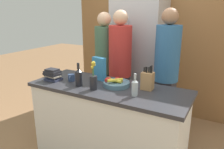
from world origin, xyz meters
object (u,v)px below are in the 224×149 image
Objects in this scene: flower_vase at (93,79)px; cereal_box at (99,69)px; person_in_red_tee at (166,69)px; person_at_sink at (105,62)px; book_stack at (53,75)px; person_in_blue at (120,65)px; fruit_bowl at (116,83)px; coffee_mug at (71,78)px; bottle_vinegar at (79,77)px; refrigerator at (138,58)px; bottle_oil at (135,87)px; knife_block at (148,81)px.

flower_vase reaches higher than cereal_box.
person_in_red_tee is (0.55, 0.88, -0.02)m from flower_vase.
person_in_red_tee is (0.93, 0.01, 0.02)m from person_at_sink.
person_in_blue is (0.53, 0.79, 0.01)m from book_stack.
person_at_sink reaches higher than fruit_bowl.
bottle_vinegar reaches higher than coffee_mug.
person_in_red_tee is at bearing 39.39° from cereal_box.
flower_vase is 0.18× the size of person_in_blue.
refrigerator reaches higher than bottle_oil.
bottle_vinegar is at bearing -104.19° from cereal_box.
bottle_oil is at bearing -44.56° from person_in_blue.
refrigerator is 1.48m from bottle_oil.
refrigerator reaches higher than knife_block.
knife_block is 0.16× the size of person_in_blue.
flower_vase reaches higher than book_stack.
bottle_oil is (0.46, 0.05, -0.02)m from flower_vase.
person_in_blue is at bearing 56.24° from book_stack.
person_at_sink is 0.30m from person_in_blue.
flower_vase is at bearing -87.12° from refrigerator.
person_in_blue is at bearing 85.62° from cereal_box.
person_in_blue is at bearing 126.13° from bottle_oil.
person_in_blue is (-0.56, 0.77, -0.01)m from bottle_oil.
flower_vase is 1.52× the size of book_stack.
fruit_bowl is 1.12× the size of bottle_vinegar.
person_in_blue is 0.65m from person_in_red_tee.
refrigerator is 1.15× the size of person_at_sink.
bottle_oil is 0.87× the size of bottle_vinegar.
person_in_red_tee is at bearing 15.31° from person_in_blue.
cereal_box is 0.16× the size of person_in_red_tee.
person_in_blue reaches higher than bottle_vinegar.
person_in_blue is (0.31, 0.70, 0.04)m from coffee_mug.
knife_block is at bearing 20.74° from bottle_vinegar.
person_in_red_tee is (0.76, 0.87, -0.01)m from bottle_vinegar.
refrigerator is at bearing 68.60° from book_stack.
book_stack is (-0.49, -0.30, -0.07)m from cereal_box.
knife_block is at bearing -21.53° from person_at_sink.
fruit_bowl is 1.07× the size of cereal_box.
fruit_bowl is 0.95× the size of flower_vase.
bottle_oil is 0.84m from person_in_red_tee.
knife_block is at bearing 29.48° from flower_vase.
refrigerator is 1.44m from flower_vase.
person_at_sink is (-0.39, 0.88, -0.04)m from flower_vase.
person_at_sink is at bearing 146.80° from knife_block.
flower_vase is 0.63m from book_stack.
bottle_vinegar is (-0.21, 0.02, -0.01)m from flower_vase.
fruit_bowl is (0.23, -1.21, -0.04)m from refrigerator.
refrigerator is 7.17× the size of knife_block.
book_stack is 0.12× the size of person_in_blue.
refrigerator is 0.83m from person_in_red_tee.
coffee_mug is 0.07× the size of person_in_blue.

